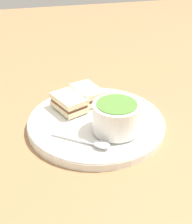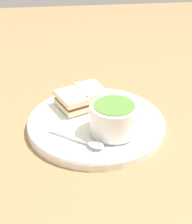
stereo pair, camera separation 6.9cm
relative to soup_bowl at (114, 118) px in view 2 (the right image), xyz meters
The scene contains 6 objects.
ground_plane 0.08m from the soup_bowl, 149.80° to the right, with size 2.40×2.40×0.00m, color #9E754C.
plate 0.07m from the soup_bowl, 149.80° to the right, with size 0.31×0.31×0.02m.
soup_bowl is the anchor object (origin of this frame).
spoon 0.07m from the soup_bowl, 51.93° to the right, with size 0.09×0.11×0.01m.
sandwich_half_near 0.14m from the soup_bowl, 169.02° to the right, with size 0.10×0.08×0.03m.
sandwich_half_far 0.14m from the soup_bowl, 144.13° to the right, with size 0.10×0.08×0.03m.
Camera 2 is at (0.59, -0.08, 0.40)m, focal length 50.00 mm.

